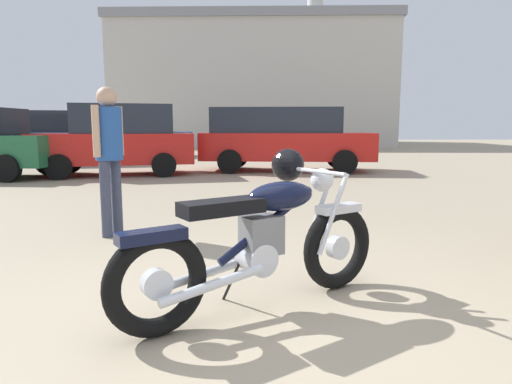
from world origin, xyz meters
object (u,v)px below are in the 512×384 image
vintage_motorcycle (264,236)px  silver_sedan_mid (139,136)px  blue_hatchback_right (117,139)px  white_estate_far (283,137)px  bystander (109,146)px  dark_sedan_left (65,135)px

vintage_motorcycle → silver_sedan_mid: (-4.27, 16.06, 0.34)m
blue_hatchback_right → white_estate_far: blue_hatchback_right is taller
vintage_motorcycle → bystander: size_ratio=1.11×
blue_hatchback_right → dark_sedan_left: size_ratio=0.84×
dark_sedan_left → white_estate_far: bearing=148.8°
vintage_motorcycle → blue_hatchback_right: size_ratio=0.44×
bystander → silver_sedan_mid: (-2.67, 13.97, -0.18)m
blue_hatchback_right → white_estate_far: size_ratio=0.85×
bystander → white_estate_far: 7.93m
blue_hatchback_right → bystander: bearing=92.8°
vintage_motorcycle → silver_sedan_mid: bearing=73.6°
vintage_motorcycle → blue_hatchback_right: (-3.23, 8.65, 0.43)m
vintage_motorcycle → white_estate_far: white_estate_far is taller
vintage_motorcycle → blue_hatchback_right: blue_hatchback_right is taller
bystander → white_estate_far: (2.70, 7.45, -0.08)m
dark_sedan_left → vintage_motorcycle: bearing=106.3°
bystander → dark_sedan_left: dark_sedan_left is taller
bystander → white_estate_far: size_ratio=0.34×
bystander → blue_hatchback_right: bearing=-51.3°
blue_hatchback_right → dark_sedan_left: 4.61m
bystander → blue_hatchback_right: blue_hatchback_right is taller
vintage_motorcycle → dark_sedan_left: dark_sedan_left is taller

